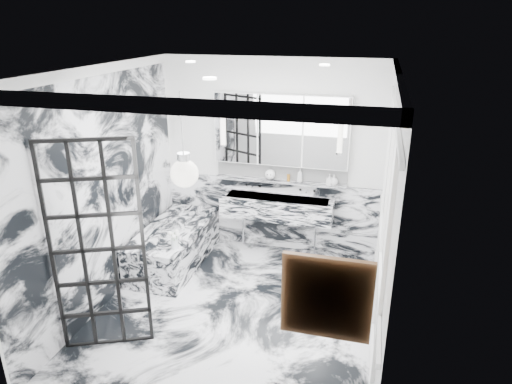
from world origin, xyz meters
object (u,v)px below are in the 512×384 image
(trough_sink, at_px, (277,207))
(bathtub, at_px, (175,245))
(crittall_door, at_px, (98,250))
(mirror_cabinet, at_px, (281,130))

(trough_sink, xyz_separation_m, bathtub, (-1.33, -0.66, -0.45))
(crittall_door, height_order, trough_sink, crittall_door)
(crittall_door, bearing_deg, trough_sink, 38.66)
(trough_sink, bearing_deg, crittall_door, -117.90)
(crittall_door, distance_m, mirror_cabinet, 2.98)
(bathtub, bearing_deg, crittall_door, -88.75)
(bathtub, bearing_deg, mirror_cabinet, 32.06)
(bathtub, bearing_deg, trough_sink, 26.48)
(crittall_door, relative_size, trough_sink, 1.40)
(mirror_cabinet, distance_m, bathtub, 2.20)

